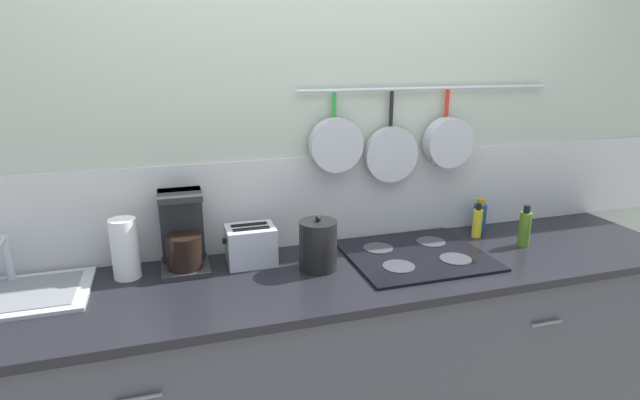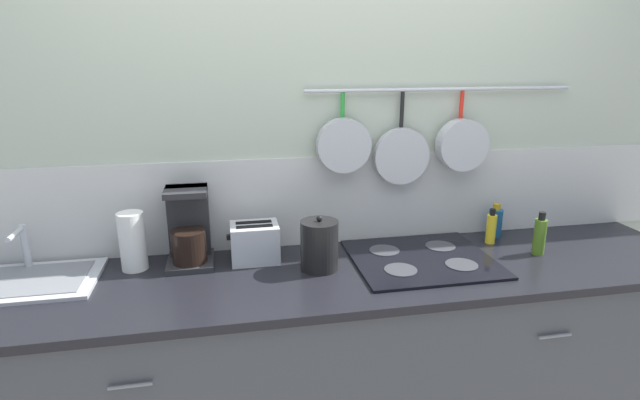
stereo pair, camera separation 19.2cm
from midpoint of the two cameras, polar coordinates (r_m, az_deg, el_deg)
name	(u,v)px [view 2 (the right image)]	position (r m, az deg, el deg)	size (l,w,h in m)	color
wall_back	(323,168)	(2.27, 2.74, 3.68)	(7.20, 0.16, 2.60)	#B2BCA8
cabinet_base	(339,373)	(2.29, 4.67, -19.21)	(3.12, 0.63, 0.89)	#3F4247
countertop	(340,276)	(2.06, 4.97, -8.70)	(3.16, 0.66, 0.03)	black
sink_basin	(17,281)	(2.21, -29.24, -8.10)	(0.59, 0.36, 0.20)	#B7BABF
paper_towel_roll	(133,241)	(2.13, -18.26, -4.55)	(0.10, 0.10, 0.24)	white
coffee_maker	(189,232)	(2.14, -12.29, -3.63)	(0.19, 0.22, 0.32)	#262628
toaster	(255,242)	(2.13, -4.92, -4.91)	(0.22, 0.16, 0.17)	#B7BABF
kettle	(319,245)	(2.03, 2.64, -5.23)	(0.15, 0.15, 0.23)	black
cooktop	(422,259)	(2.21, 14.00, -6.58)	(0.59, 0.52, 0.01)	black
bottle_vinegar	(491,228)	(2.48, 21.11, -3.04)	(0.04, 0.04, 0.17)	yellow
bottle_dish_soap	(495,222)	(2.58, 21.44, -2.37)	(0.07, 0.07, 0.16)	navy
bottle_olive_oil	(540,236)	(2.43, 25.93, -3.73)	(0.05, 0.05, 0.19)	#4C721E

